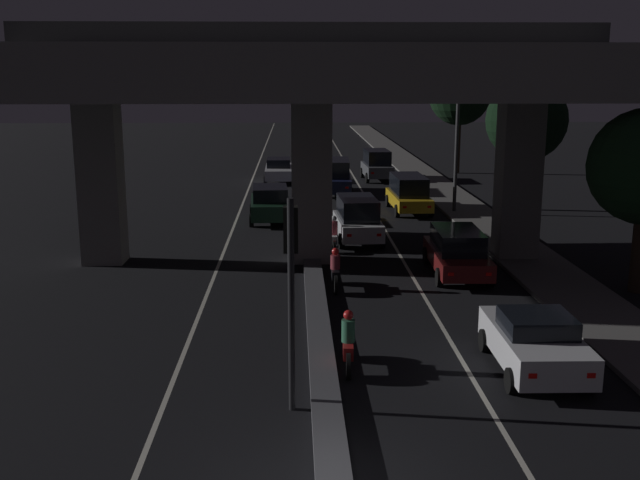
{
  "coord_description": "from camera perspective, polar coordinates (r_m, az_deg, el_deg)",
  "views": [
    {
      "loc": [
        -0.64,
        -11.43,
        6.94
      ],
      "look_at": [
        0.3,
        15.8,
        0.9
      ],
      "focal_mm": 42.0,
      "sensor_mm": 36.0,
      "label": 1
    }
  ],
  "objects": [
    {
      "name": "roadside_tree_kerbside_far",
      "position": [
        54.46,
        10.59,
        10.84
      ],
      "size": [
        4.36,
        4.36,
        7.76
      ],
      "color": "#38281C",
      "rests_on": "ground_plane"
    },
    {
      "name": "roadside_tree_kerbside_mid",
      "position": [
        40.16,
        15.47,
        8.77
      ],
      "size": [
        4.16,
        4.16,
        6.73
      ],
      "color": "#2D2116",
      "rests_on": "ground_plane"
    },
    {
      "name": "lane_line_left_inner",
      "position": [
        47.03,
        -5.44,
        3.97
      ],
      "size": [
        0.12,
        126.0,
        0.0
      ],
      "primitive_type": "cube",
      "color": "beige",
      "rests_on": "ground_plane"
    },
    {
      "name": "sidewalk_right",
      "position": [
        41.0,
        10.6,
        2.65
      ],
      "size": [
        2.61,
        126.0,
        0.14
      ],
      "primitive_type": "cube",
      "color": "#5B5956",
      "rests_on": "ground_plane"
    },
    {
      "name": "motorcycle_black_filtering_mid",
      "position": [
        24.61,
        1.17,
        -2.43
      ],
      "size": [
        0.33,
        1.87,
        1.4
      ],
      "rotation": [
        0.0,
        0.0,
        1.55
      ],
      "color": "black",
      "rests_on": "ground_plane"
    },
    {
      "name": "street_lamp",
      "position": [
        38.15,
        9.83,
        8.51
      ],
      "size": [
        2.6,
        0.32,
        7.31
      ],
      "color": "#2D2D30",
      "rests_on": "ground_plane"
    },
    {
      "name": "car_taxi_yellow_fourth",
      "position": [
        38.84,
        6.77,
        3.6
      ],
      "size": [
        1.97,
        4.72,
        1.87
      ],
      "rotation": [
        0.0,
        0.0,
        1.59
      ],
      "color": "gold",
      "rests_on": "ground_plane"
    },
    {
      "name": "car_dark_blue_fifth",
      "position": [
        44.53,
        1.16,
        4.9
      ],
      "size": [
        2.16,
        4.86,
        2.02
      ],
      "rotation": [
        0.0,
        0.0,
        1.53
      ],
      "color": "#141938",
      "rests_on": "ground_plane"
    },
    {
      "name": "car_white_third",
      "position": [
        31.67,
        2.88,
        1.65
      ],
      "size": [
        2.02,
        4.08,
        1.87
      ],
      "rotation": [
        0.0,
        0.0,
        1.62
      ],
      "color": "silver",
      "rests_on": "ground_plane"
    },
    {
      "name": "car_white_lead",
      "position": [
        18.63,
        16.05,
        -7.46
      ],
      "size": [
        2.0,
        3.96,
        1.45
      ],
      "rotation": [
        0.0,
        0.0,
        1.55
      ],
      "color": "silver",
      "rests_on": "ground_plane"
    },
    {
      "name": "car_dark_green_lead_oncoming",
      "position": [
        36.14,
        -3.81,
        2.82
      ],
      "size": [
        2.16,
        4.26,
        1.69
      ],
      "rotation": [
        0.0,
        0.0,
        -1.52
      ],
      "color": "black",
      "rests_on": "ground_plane"
    },
    {
      "name": "car_grey_sixth",
      "position": [
        50.36,
        4.37,
        5.76
      ],
      "size": [
        1.99,
        4.14,
        2.02
      ],
      "rotation": [
        0.0,
        0.0,
        1.61
      ],
      "color": "#515459",
      "rests_on": "ground_plane"
    },
    {
      "name": "lane_line_right_inner",
      "position": [
        47.12,
        3.07,
        4.02
      ],
      "size": [
        0.12,
        126.0,
        0.0
      ],
      "primitive_type": "cube",
      "color": "beige",
      "rests_on": "ground_plane"
    },
    {
      "name": "car_dark_red_second",
      "position": [
        26.77,
        10.4,
        -0.84
      ],
      "size": [
        2.02,
        4.74,
        1.64
      ],
      "rotation": [
        0.0,
        0.0,
        1.54
      ],
      "color": "#591414",
      "rests_on": "ground_plane"
    },
    {
      "name": "median_divider",
      "position": [
        46.93,
        -1.18,
        4.14
      ],
      "size": [
        0.64,
        126.0,
        0.23
      ],
      "primitive_type": "cube",
      "color": "#4C4C51",
      "rests_on": "ground_plane"
    },
    {
      "name": "motorcycle_white_filtering_far",
      "position": [
        30.07,
        1.05,
        0.35
      ],
      "size": [
        0.32,
        1.74,
        1.42
      ],
      "rotation": [
        0.0,
        0.0,
        1.57
      ],
      "color": "black",
      "rests_on": "ground_plane"
    },
    {
      "name": "traffic_light_left_of_median",
      "position": [
        15.3,
        -2.22,
        -2.04
      ],
      "size": [
        0.3,
        0.49,
        4.53
      ],
      "color": "black",
      "rests_on": "ground_plane"
    },
    {
      "name": "elevated_overpass",
      "position": [
        27.73,
        -0.67,
        11.97
      ],
      "size": [
        21.55,
        10.63,
        8.76
      ],
      "color": "gray",
      "rests_on": "ground_plane"
    },
    {
      "name": "motorcycle_red_filtering_near",
      "position": [
        18.07,
        2.16,
        -7.96
      ],
      "size": [
        0.34,
        1.88,
        1.48
      ],
      "rotation": [
        0.0,
        0.0,
        1.52
      ],
      "color": "black",
      "rests_on": "ground_plane"
    },
    {
      "name": "car_white_second_oncoming",
      "position": [
        49.86,
        -3.17,
        5.38
      ],
      "size": [
        1.92,
        4.83,
        1.49
      ],
      "rotation": [
        0.0,
        0.0,
        -1.56
      ],
      "color": "silver",
      "rests_on": "ground_plane"
    }
  ]
}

